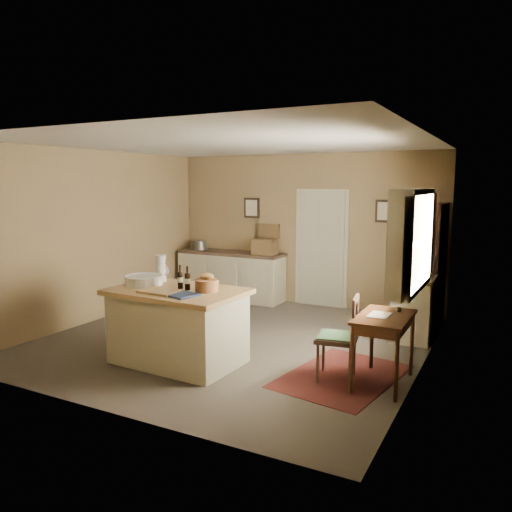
{
  "coord_description": "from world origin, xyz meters",
  "views": [
    {
      "loc": [
        3.38,
        -5.84,
        2.16
      ],
      "look_at": [
        0.14,
        0.38,
        1.15
      ],
      "focal_mm": 35.0,
      "sensor_mm": 36.0,
      "label": 1
    }
  ],
  "objects_px": {
    "sideboard": "(231,274)",
    "work_island": "(177,324)",
    "right_cabinet": "(415,306)",
    "writing_desk": "(384,324)",
    "desk_chair": "(337,338)",
    "shelving_unit": "(435,266)"
  },
  "relations": [
    {
      "from": "sideboard",
      "to": "work_island",
      "type": "bearing_deg",
      "value": -70.51
    },
    {
      "from": "sideboard",
      "to": "right_cabinet",
      "type": "relative_size",
      "value": 2.1
    },
    {
      "from": "work_island",
      "to": "writing_desk",
      "type": "bearing_deg",
      "value": 13.67
    },
    {
      "from": "work_island",
      "to": "sideboard",
      "type": "height_order",
      "value": "work_island"
    },
    {
      "from": "writing_desk",
      "to": "desk_chair",
      "type": "height_order",
      "value": "desk_chair"
    },
    {
      "from": "desk_chair",
      "to": "right_cabinet",
      "type": "height_order",
      "value": "right_cabinet"
    },
    {
      "from": "work_island",
      "to": "desk_chair",
      "type": "bearing_deg",
      "value": 13.66
    },
    {
      "from": "writing_desk",
      "to": "shelving_unit",
      "type": "height_order",
      "value": "shelving_unit"
    },
    {
      "from": "desk_chair",
      "to": "right_cabinet",
      "type": "xyz_separation_m",
      "value": [
        0.49,
        2.0,
        -0.01
      ]
    },
    {
      "from": "sideboard",
      "to": "writing_desk",
      "type": "bearing_deg",
      "value": -38.32
    },
    {
      "from": "work_island",
      "to": "desk_chair",
      "type": "height_order",
      "value": "work_island"
    },
    {
      "from": "desk_chair",
      "to": "right_cabinet",
      "type": "relative_size",
      "value": 0.94
    },
    {
      "from": "right_cabinet",
      "to": "shelving_unit",
      "type": "height_order",
      "value": "shelving_unit"
    },
    {
      "from": "writing_desk",
      "to": "sideboard",
      "type": "bearing_deg",
      "value": 141.68
    },
    {
      "from": "work_island",
      "to": "right_cabinet",
      "type": "height_order",
      "value": "work_island"
    },
    {
      "from": "writing_desk",
      "to": "right_cabinet",
      "type": "relative_size",
      "value": 0.89
    },
    {
      "from": "sideboard",
      "to": "right_cabinet",
      "type": "xyz_separation_m",
      "value": [
        3.54,
        -0.9,
        -0.02
      ]
    },
    {
      "from": "work_island",
      "to": "writing_desk",
      "type": "height_order",
      "value": "work_island"
    },
    {
      "from": "work_island",
      "to": "right_cabinet",
      "type": "distance_m",
      "value": 3.37
    },
    {
      "from": "writing_desk",
      "to": "shelving_unit",
      "type": "distance_m",
      "value": 2.54
    },
    {
      "from": "work_island",
      "to": "sideboard",
      "type": "distance_m",
      "value": 3.48
    },
    {
      "from": "work_island",
      "to": "desk_chair",
      "type": "relative_size",
      "value": 1.75
    }
  ]
}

